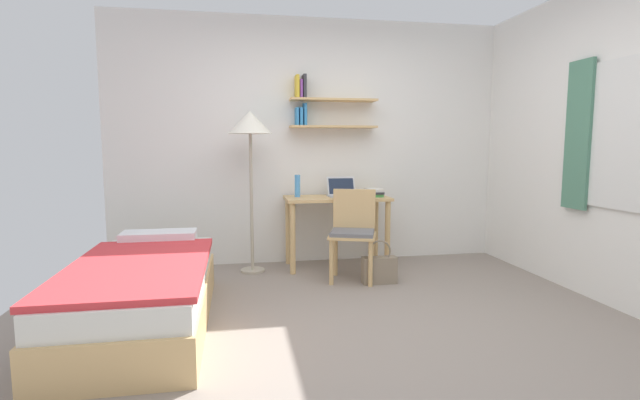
{
  "coord_description": "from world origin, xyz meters",
  "views": [
    {
      "loc": [
        -0.88,
        -2.98,
        1.27
      ],
      "look_at": [
        -0.25,
        0.51,
        0.85
      ],
      "focal_mm": 26.13,
      "sensor_mm": 36.0,
      "label": 1
    }
  ],
  "objects_px": {
    "desk": "(337,211)",
    "book_stack": "(374,192)",
    "desk_chair": "(353,230)",
    "bed": "(143,293)",
    "laptop": "(342,191)",
    "handbag": "(379,269)",
    "standing_lamp": "(250,130)",
    "water_bottle": "(297,186)"
  },
  "relations": [
    {
      "from": "standing_lamp",
      "to": "water_bottle",
      "type": "distance_m",
      "value": 0.75
    },
    {
      "from": "desk",
      "to": "laptop",
      "type": "height_order",
      "value": "laptop"
    },
    {
      "from": "desk",
      "to": "desk_chair",
      "type": "height_order",
      "value": "desk_chair"
    },
    {
      "from": "standing_lamp",
      "to": "handbag",
      "type": "distance_m",
      "value": 1.82
    },
    {
      "from": "standing_lamp",
      "to": "book_stack",
      "type": "height_order",
      "value": "standing_lamp"
    },
    {
      "from": "book_stack",
      "to": "standing_lamp",
      "type": "bearing_deg",
      "value": -179.4
    },
    {
      "from": "book_stack",
      "to": "handbag",
      "type": "bearing_deg",
      "value": -101.63
    },
    {
      "from": "desk",
      "to": "book_stack",
      "type": "bearing_deg",
      "value": -5.08
    },
    {
      "from": "desk",
      "to": "handbag",
      "type": "xyz_separation_m",
      "value": [
        0.26,
        -0.66,
        -0.46
      ]
    },
    {
      "from": "bed",
      "to": "desk_chair",
      "type": "height_order",
      "value": "desk_chair"
    },
    {
      "from": "desk_chair",
      "to": "water_bottle",
      "type": "relative_size",
      "value": 3.72
    },
    {
      "from": "water_bottle",
      "to": "book_stack",
      "type": "relative_size",
      "value": 0.99
    },
    {
      "from": "desk",
      "to": "book_stack",
      "type": "xyz_separation_m",
      "value": [
        0.39,
        -0.03,
        0.19
      ]
    },
    {
      "from": "water_bottle",
      "to": "book_stack",
      "type": "distance_m",
      "value": 0.8
    },
    {
      "from": "water_bottle",
      "to": "handbag",
      "type": "bearing_deg",
      "value": -47.28
    },
    {
      "from": "desk",
      "to": "book_stack",
      "type": "relative_size",
      "value": 4.63
    },
    {
      "from": "laptop",
      "to": "book_stack",
      "type": "xyz_separation_m",
      "value": [
        0.33,
        -0.08,
        -0.01
      ]
    },
    {
      "from": "desk",
      "to": "book_stack",
      "type": "height_order",
      "value": "book_stack"
    },
    {
      "from": "bed",
      "to": "book_stack",
      "type": "bearing_deg",
      "value": 32.3
    },
    {
      "from": "desk",
      "to": "water_bottle",
      "type": "bearing_deg",
      "value": 171.38
    },
    {
      "from": "bed",
      "to": "desk_chair",
      "type": "xyz_separation_m",
      "value": [
        1.73,
        0.86,
        0.24
      ]
    },
    {
      "from": "laptop",
      "to": "handbag",
      "type": "relative_size",
      "value": 0.74
    },
    {
      "from": "water_bottle",
      "to": "desk_chair",
      "type": "bearing_deg",
      "value": -49.94
    },
    {
      "from": "standing_lamp",
      "to": "laptop",
      "type": "relative_size",
      "value": 5.3
    },
    {
      "from": "standing_lamp",
      "to": "laptop",
      "type": "distance_m",
      "value": 1.13
    },
    {
      "from": "desk_chair",
      "to": "book_stack",
      "type": "height_order",
      "value": "desk_chair"
    },
    {
      "from": "desk",
      "to": "standing_lamp",
      "type": "distance_m",
      "value": 1.2
    },
    {
      "from": "bed",
      "to": "handbag",
      "type": "xyz_separation_m",
      "value": [
        1.94,
        0.68,
        -0.1
      ]
    },
    {
      "from": "desk_chair",
      "to": "book_stack",
      "type": "distance_m",
      "value": 0.64
    },
    {
      "from": "laptop",
      "to": "book_stack",
      "type": "relative_size",
      "value": 1.31
    },
    {
      "from": "desk_chair",
      "to": "book_stack",
      "type": "relative_size",
      "value": 3.68
    },
    {
      "from": "bed",
      "to": "laptop",
      "type": "height_order",
      "value": "laptop"
    },
    {
      "from": "book_stack",
      "to": "handbag",
      "type": "relative_size",
      "value": 0.57
    },
    {
      "from": "desk",
      "to": "standing_lamp",
      "type": "relative_size",
      "value": 0.67
    },
    {
      "from": "desk",
      "to": "water_bottle",
      "type": "distance_m",
      "value": 0.48
    },
    {
      "from": "desk",
      "to": "bed",
      "type": "bearing_deg",
      "value": -141.35
    },
    {
      "from": "desk",
      "to": "standing_lamp",
      "type": "bearing_deg",
      "value": -176.87
    },
    {
      "from": "desk",
      "to": "laptop",
      "type": "bearing_deg",
      "value": 33.69
    },
    {
      "from": "bed",
      "to": "water_bottle",
      "type": "xyz_separation_m",
      "value": [
        1.28,
        1.4,
        0.61
      ]
    },
    {
      "from": "book_stack",
      "to": "bed",
      "type": "bearing_deg",
      "value": -147.7
    },
    {
      "from": "laptop",
      "to": "bed",
      "type": "bearing_deg",
      "value": -141.52
    },
    {
      "from": "laptop",
      "to": "book_stack",
      "type": "distance_m",
      "value": 0.34
    }
  ]
}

